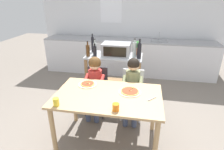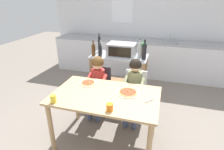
{
  "view_description": "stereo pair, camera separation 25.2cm",
  "coord_description": "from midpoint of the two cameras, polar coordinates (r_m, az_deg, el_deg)",
  "views": [
    {
      "loc": [
        0.43,
        -2.04,
        1.95
      ],
      "look_at": [
        0.0,
        0.3,
        0.91
      ],
      "focal_mm": 29.81,
      "sensor_mm": 36.0,
      "label": 1
    },
    {
      "loc": [
        0.68,
        -1.98,
        1.95
      ],
      "look_at": [
        0.0,
        0.3,
        0.91
      ],
      "focal_mm": 29.81,
      "sensor_mm": 36.0,
      "label": 2
    }
  ],
  "objects": [
    {
      "name": "ground_plane",
      "position": [
        3.78,
        5.74,
        -7.54
      ],
      "size": [
        11.77,
        11.77,
        0.0
      ],
      "primitive_type": "plane",
      "color": "slate"
    },
    {
      "name": "back_wall_tiled",
      "position": [
        5.08,
        10.54,
        16.51
      ],
      "size": [
        4.79,
        0.13,
        2.7
      ],
      "color": "silver",
      "rests_on": "ground"
    },
    {
      "name": "kitchen_counter",
      "position": [
        4.88,
        9.21,
        5.36
      ],
      "size": [
        4.31,
        0.6,
        1.09
      ],
      "color": "silver",
      "rests_on": "ground"
    },
    {
      "name": "kitchen_island_cart",
      "position": [
        3.6,
        4.21,
        1.4
      ],
      "size": [
        1.05,
        0.54,
        0.89
      ],
      "color": "#B7BABF",
      "rests_on": "ground"
    },
    {
      "name": "toaster_oven",
      "position": [
        3.47,
        5.12,
        7.77
      ],
      "size": [
        0.51,
        0.36,
        0.23
      ],
      "color": "#999BA0",
      "rests_on": "kitchen_island_cart"
    },
    {
      "name": "bottle_dark_olive_oil",
      "position": [
        3.54,
        -1.4,
        8.22
      ],
      "size": [
        0.06,
        0.06,
        0.3
      ],
      "color": "#ADB7B2",
      "rests_on": "kitchen_island_cart"
    },
    {
      "name": "bottle_tall_green_wine",
      "position": [
        3.73,
        -1.94,
        9.56
      ],
      "size": [
        0.06,
        0.06,
        0.36
      ],
      "color": "black",
      "rests_on": "kitchen_island_cart"
    },
    {
      "name": "bottle_squat_spirits",
      "position": [
        3.4,
        -1.57,
        7.35
      ],
      "size": [
        0.07,
        0.07,
        0.26
      ],
      "color": "black",
      "rests_on": "kitchen_island_cart"
    },
    {
      "name": "bottle_brown_beer",
      "position": [
        3.46,
        -3.63,
        7.71
      ],
      "size": [
        0.07,
        0.07,
        0.29
      ],
      "color": "#4C2D14",
      "rests_on": "kitchen_island_cart"
    },
    {
      "name": "bottle_slim_sauce",
      "position": [
        3.3,
        12.05,
        7.07
      ],
      "size": [
        0.07,
        0.07,
        0.35
      ],
      "color": "black",
      "rests_on": "kitchen_island_cart"
    },
    {
      "name": "bottle_clear_vinegar",
      "position": [
        3.36,
        10.67,
        7.47
      ],
      "size": [
        0.07,
        0.07,
        0.34
      ],
      "color": "#ADB7B2",
      "rests_on": "kitchen_island_cart"
    },
    {
      "name": "potted_herb_plant",
      "position": [
        3.53,
        11.72,
        8.05
      ],
      "size": [
        0.13,
        0.13,
        0.26
      ],
      "color": "#9E5B3D",
      "rests_on": "kitchen_island_cart"
    },
    {
      "name": "dining_table",
      "position": [
        2.46,
        0.96,
        -8.16
      ],
      "size": [
        1.37,
        0.85,
        0.76
      ],
      "color": "tan",
      "rests_on": "ground"
    },
    {
      "name": "dining_chair_left",
      "position": [
        3.21,
        -1.57,
        -3.61
      ],
      "size": [
        0.36,
        0.36,
        0.81
      ],
      "color": "#333338",
      "rests_on": "ground"
    },
    {
      "name": "dining_chair_right",
      "position": [
        3.09,
        9.31,
        -5.12
      ],
      "size": [
        0.36,
        0.36,
        0.81
      ],
      "color": "silver",
      "rests_on": "ground"
    },
    {
      "name": "child_in_red_shirt",
      "position": [
        3.02,
        -2.3,
        -1.3
      ],
      "size": [
        0.32,
        0.42,
        1.03
      ],
      "color": "#424C6B",
      "rests_on": "ground"
    },
    {
      "name": "child_in_olive_shirt",
      "position": [
        2.89,
        9.22,
        -2.92
      ],
      "size": [
        0.32,
        0.42,
        1.05
      ],
      "color": "#424C6B",
      "rests_on": "ground"
    },
    {
      "name": "pizza_plate_cream",
      "position": [
        2.69,
        -4.71,
        -2.51
      ],
      "size": [
        0.26,
        0.26,
        0.03
      ],
      "color": "beige",
      "rests_on": "dining_table"
    },
    {
      "name": "pizza_plate_white",
      "position": [
        2.45,
        7.89,
        -5.41
      ],
      "size": [
        0.29,
        0.29,
        0.03
      ],
      "color": "white",
      "rests_on": "dining_table"
    },
    {
      "name": "drinking_cup_yellow",
      "position": [
        2.29,
        -14.6,
        -7.13
      ],
      "size": [
        0.07,
        0.07,
        0.1
      ],
      "primitive_type": "cylinder",
      "color": "yellow",
      "rests_on": "dining_table"
    },
    {
      "name": "drinking_cup_orange",
      "position": [
        2.08,
        2.8,
        -9.93
      ],
      "size": [
        0.08,
        0.08,
        0.08
      ],
      "primitive_type": "cylinder",
      "color": "orange",
      "rests_on": "dining_table"
    },
    {
      "name": "serving_spoon",
      "position": [
        2.33,
        14.42,
        -7.78
      ],
      "size": [
        0.1,
        0.11,
        0.01
      ],
      "primitive_type": "cylinder",
      "rotation": [
        0.0,
        1.57,
        0.83
      ],
      "color": "#B7BABF",
      "rests_on": "dining_table"
    }
  ]
}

